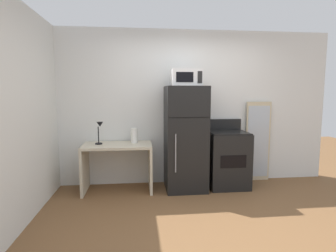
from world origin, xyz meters
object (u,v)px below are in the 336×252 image
(desk_lamp, at_px, (100,129))
(refrigerator, at_px, (185,138))
(leaning_mirror, at_px, (258,141))
(desk, at_px, (118,159))
(microwave, at_px, (186,78))
(oven_range, at_px, (227,159))
(paper_towel_roll, at_px, (134,135))

(desk_lamp, height_order, refrigerator, refrigerator)
(desk_lamp, distance_m, leaning_mirror, 2.72)
(desk, xyz_separation_m, microwave, (1.08, -0.04, 1.27))
(desk_lamp, bearing_deg, refrigerator, -1.86)
(microwave, distance_m, oven_range, 1.50)
(microwave, relative_size, leaning_mirror, 0.33)
(desk, relative_size, oven_range, 0.97)
(desk, height_order, oven_range, oven_range)
(oven_range, distance_m, leaning_mirror, 0.73)
(refrigerator, distance_m, microwave, 0.96)
(refrigerator, bearing_deg, microwave, -89.69)
(desk_lamp, height_order, leaning_mirror, leaning_mirror)
(desk, distance_m, oven_range, 1.79)
(desk, relative_size, paper_towel_roll, 4.46)
(refrigerator, xyz_separation_m, leaning_mirror, (1.35, 0.28, -0.13))
(paper_towel_roll, relative_size, refrigerator, 0.14)
(refrigerator, distance_m, oven_range, 0.80)
(paper_towel_roll, distance_m, refrigerator, 0.82)
(paper_towel_roll, xyz_separation_m, oven_range, (1.52, -0.09, -0.40))
(refrigerator, height_order, leaning_mirror, refrigerator)
(microwave, bearing_deg, oven_range, 3.85)
(desk_lamp, bearing_deg, paper_towel_roll, 7.73)
(desk, distance_m, refrigerator, 1.12)
(desk_lamp, xyz_separation_m, oven_range, (2.06, -0.02, -0.52))
(oven_range, relative_size, leaning_mirror, 0.79)
(desk, xyz_separation_m, leaning_mirror, (2.43, 0.26, 0.18))
(microwave, bearing_deg, desk_lamp, 177.24)
(desk, height_order, microwave, microwave)
(leaning_mirror, bearing_deg, microwave, -167.33)
(leaning_mirror, bearing_deg, paper_towel_roll, -175.63)
(desk_lamp, relative_size, refrigerator, 0.21)
(refrigerator, bearing_deg, desk_lamp, 178.14)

